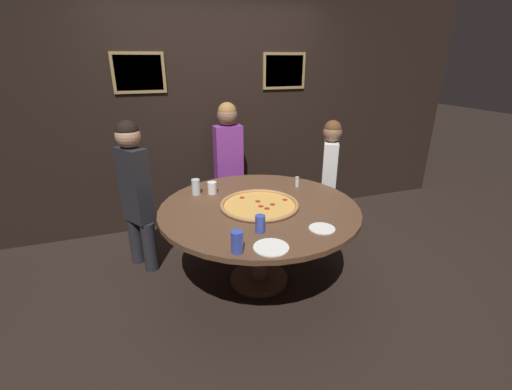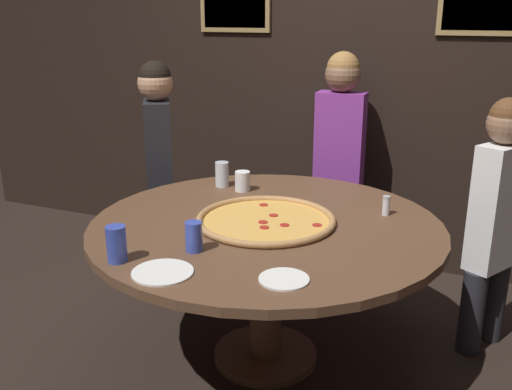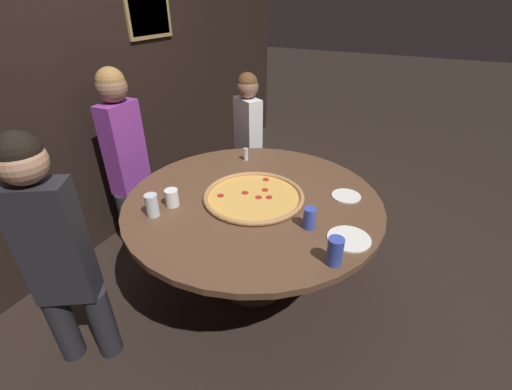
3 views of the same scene
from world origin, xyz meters
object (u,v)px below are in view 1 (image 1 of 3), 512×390
Objects in this scene: dining_table at (259,219)px; drink_cup_centre_back at (237,242)px; diner_far_left at (329,174)px; white_plate_far_back at (322,229)px; giant_pizza at (260,205)px; diner_side_left at (135,188)px; drink_cup_by_shaker at (212,188)px; condiment_shaker at (297,182)px; white_plate_left_side at (271,247)px; drink_cup_front_edge at (196,187)px; drink_cup_near_left at (260,224)px; diner_far_right at (229,160)px.

dining_table is 0.77m from drink_cup_centre_back.
diner_far_left is (1.37, 1.20, -0.07)m from drink_cup_centre_back.
white_plate_far_back is at bearing -3.15° from diner_far_left.
drink_cup_centre_back is at bearing -120.88° from giant_pizza.
giant_pizza is 0.74m from drink_cup_centre_back.
diner_side_left is (-0.97, 0.61, 0.18)m from dining_table.
diner_far_left is at bearing 41.22° from drink_cup_centre_back.
dining_table is 15.16× the size of drink_cup_by_shaker.
white_plate_far_back is (0.29, -0.54, 0.13)m from dining_table.
drink_cup_by_shaker is 0.74× the size of drink_cup_centre_back.
condiment_shaker is 0.07× the size of diner_side_left.
diner_far_left is at bearing 46.84° from white_plate_left_side.
drink_cup_centre_back is 0.68m from white_plate_far_back.
drink_cup_front_edge is (-0.45, 0.44, 0.19)m from dining_table.
diner_side_left is 1.08× the size of diner_far_left.
drink_cup_front_edge reaches higher than drink_cup_near_left.
white_plate_left_side is at bearing -75.14° from drink_cup_front_edge.
drink_cup_near_left is 0.92m from drink_cup_front_edge.
giant_pizza is 6.79× the size of condiment_shaker.
white_plate_far_back is at bearing -164.54° from diner_side_left.
drink_cup_centre_back is 1.05× the size of drink_cup_front_edge.
white_plate_left_side is at bearing -13.67° from diner_far_left.
white_plate_far_back reaches higher than dining_table.
drink_cup_by_shaker is at bearing -12.71° from drink_cup_front_edge.
dining_table is at bearing -154.31° from diner_side_left.
giant_pizza is 2.79× the size of white_plate_left_side.
drink_cup_front_edge is 1.15m from white_plate_left_side.
drink_cup_near_left reaches higher than drink_cup_by_shaker.
white_plate_left_side is at bearing -6.15° from drink_cup_centre_back.
diner_far_right is at bearing -91.84° from diner_far_left.
drink_cup_by_shaker is at bearing 86.14° from drink_cup_centre_back.
drink_cup_front_edge is (-0.30, 0.87, 0.01)m from drink_cup_near_left.
drink_cup_by_shaker is 0.81m from diner_far_right.
drink_cup_by_shaker is 1.05m from drink_cup_centre_back.
condiment_shaker is (0.88, 0.96, -0.02)m from drink_cup_centre_back.
drink_cup_centre_back reaches higher than drink_cup_front_edge.
diner_far_left reaches higher than giant_pizza.
diner_side_left is (-0.81, 1.27, 0.06)m from white_plate_left_side.
diner_far_right is at bearing 87.95° from giant_pizza.
diner_far_right reaches higher than giant_pizza.
drink_cup_centre_back is at bearing 173.85° from white_plate_left_side.
drink_cup_front_edge is at bearing -55.76° from diner_far_left.
drink_cup_centre_back reaches higher than condiment_shaker.
diner_side_left is at bearing 25.70° from diner_far_right.
white_plate_far_back is (0.67, 0.10, -0.07)m from drink_cup_centre_back.
diner_far_left is at bearing 29.49° from dining_table.
diner_far_left is (1.44, 0.12, -0.07)m from drink_cup_front_edge.
drink_cup_centre_back is at bearing -120.57° from dining_table.
drink_cup_front_edge is at bearing 93.75° from drink_cup_centre_back.
drink_cup_near_left reaches higher than giant_pizza.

